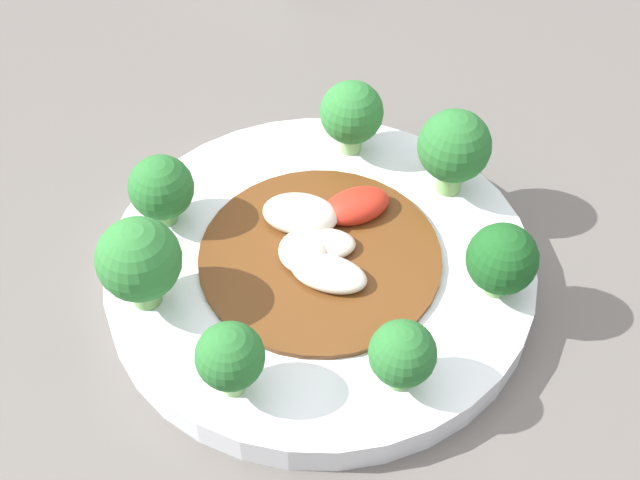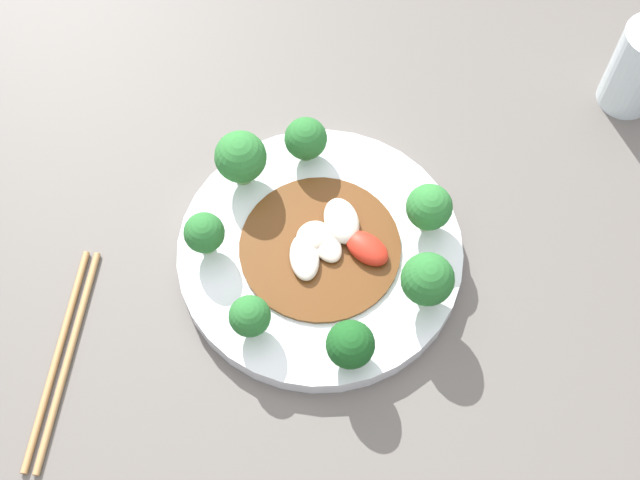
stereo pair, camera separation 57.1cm
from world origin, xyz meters
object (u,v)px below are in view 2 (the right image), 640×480
object	(u,v)px
stirfry_center	(327,243)
drinking_glass	(639,68)
chopsticks	(63,357)
plate	(320,253)
broccoli_north	(429,208)
broccoli_west	(306,139)
broccoli_east	(350,345)
broccoli_southeast	(250,317)
broccoli_northeast	(427,280)
broccoli_south	(204,233)
broccoli_southwest	(241,157)

from	to	relation	value
stirfry_center	drinking_glass	world-z (taller)	drinking_glass
stirfry_center	drinking_glass	distance (m)	0.41
chopsticks	plate	bearing A→B (deg)	105.55
broccoli_north	broccoli_west	distance (m)	0.16
broccoli_east	chopsticks	xyz separation A→B (m)	(-0.05, -0.29, -0.05)
broccoli_southeast	drinking_glass	size ratio (longest dim) A/B	0.46
broccoli_northeast	stirfry_center	bearing A→B (deg)	-128.95
plate	broccoli_south	xyz separation A→B (m)	(-0.02, -0.12, 0.04)
chopsticks	stirfry_center	bearing A→B (deg)	105.57
plate	stirfry_center	xyz separation A→B (m)	(-0.00, 0.01, 0.02)
broccoli_east	broccoli_northeast	distance (m)	0.10
broccoli_northeast	broccoli_west	distance (m)	0.21
broccoli_northeast	chopsticks	world-z (taller)	broccoli_northeast
broccoli_southeast	drinking_glass	distance (m)	0.53
broccoli_west	drinking_glass	bearing A→B (deg)	96.15
broccoli_southwest	chopsticks	world-z (taller)	broccoli_southwest
broccoli_north	broccoli_northeast	xyz separation A→B (m)	(0.08, -0.02, 0.01)
plate	broccoli_south	distance (m)	0.13
broccoli_northeast	drinking_glass	bearing A→B (deg)	128.45
broccoli_southeast	broccoli_west	bearing A→B (deg)	157.60
broccoli_southwest	drinking_glass	xyz separation A→B (m)	(-0.06, 0.46, -0.01)
drinking_glass	chopsticks	bearing A→B (deg)	-70.32
broccoli_north	broccoli_west	size ratio (longest dim) A/B	1.10
broccoli_north	broccoli_northeast	distance (m)	0.09
broccoli_northeast	chopsticks	xyz separation A→B (m)	(0.01, -0.37, -0.06)
broccoli_west	broccoli_southwest	bearing A→B (deg)	-74.72
plate	chopsticks	distance (m)	0.29
broccoli_east	chopsticks	distance (m)	0.30
broccoli_west	broccoli_northeast	bearing A→B (deg)	27.13
broccoli_northeast	drinking_glass	size ratio (longest dim) A/B	0.61
broccoli_east	stirfry_center	world-z (taller)	broccoli_east
broccoli_southeast	stirfry_center	size ratio (longest dim) A/B	0.31
broccoli_north	broccoli_east	world-z (taller)	broccoli_north
broccoli_south	chopsticks	distance (m)	0.19
broccoli_south	broccoli_west	bearing A→B (deg)	130.54
broccoli_southeast	broccoli_northeast	bearing A→B (deg)	93.13
broccoli_south	drinking_glass	bearing A→B (deg)	105.81
broccoli_west	plate	bearing A→B (deg)	-0.46
plate	stirfry_center	world-z (taller)	stirfry_center
broccoli_north	drinking_glass	distance (m)	0.31
broccoli_southwest	broccoli_north	bearing A→B (deg)	65.52
broccoli_south	broccoli_northeast	xyz separation A→B (m)	(0.09, 0.22, 0.01)
plate	broccoli_southwest	world-z (taller)	broccoli_southwest
stirfry_center	drinking_glass	bearing A→B (deg)	112.62
broccoli_southwest	chopsticks	distance (m)	0.28
broccoli_northeast	broccoli_west	world-z (taller)	broccoli_northeast
broccoli_northeast	chopsticks	bearing A→B (deg)	-88.93
broccoli_south	broccoli_east	bearing A→B (deg)	42.91
drinking_glass	chopsticks	world-z (taller)	drinking_glass
plate	broccoli_southeast	xyz separation A→B (m)	(0.08, -0.08, 0.04)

